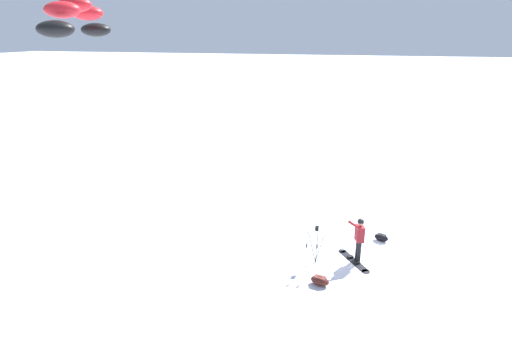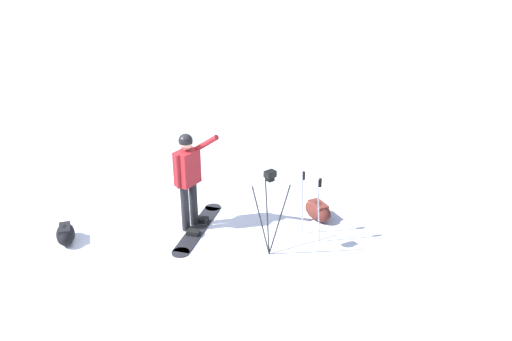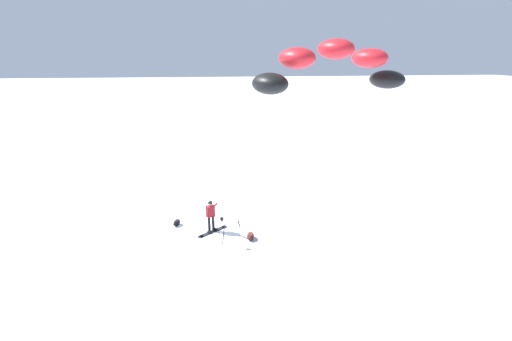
{
  "view_description": "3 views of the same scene",
  "coord_description": "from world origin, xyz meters",
  "px_view_note": "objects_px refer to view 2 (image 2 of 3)",
  "views": [
    {
      "loc": [
        -0.22,
        -14.53,
        8.02
      ],
      "look_at": [
        -3.71,
        -1.73,
        3.62
      ],
      "focal_mm": 29.25,
      "sensor_mm": 36.0,
      "label": 1
    },
    {
      "loc": [
        -7.21,
        3.77,
        4.8
      ],
      "look_at": [
        -1.33,
        -0.96,
        1.33
      ],
      "focal_mm": 38.41,
      "sensor_mm": 36.0,
      "label": 2
    },
    {
      "loc": [
        -16.37,
        -0.51,
        8.62
      ],
      "look_at": [
        -4.93,
        -2.13,
        4.8
      ],
      "focal_mm": 24.04,
      "sensor_mm": 36.0,
      "label": 3
    }
  ],
  "objects_px": {
    "gear_bag_small": "(65,234)",
    "ski_poles": "(311,197)",
    "camera_tripod": "(270,196)",
    "snowboard": "(198,228)",
    "snowboarder": "(188,172)",
    "gear_bag_large": "(318,210)"
  },
  "relations": [
    {
      "from": "gear_bag_large",
      "to": "snowboard",
      "type": "bearing_deg",
      "value": 61.09
    },
    {
      "from": "snowboarder",
      "to": "camera_tripod",
      "type": "distance_m",
      "value": 1.56
    },
    {
      "from": "snowboard",
      "to": "gear_bag_small",
      "type": "distance_m",
      "value": 2.15
    },
    {
      "from": "snowboarder",
      "to": "gear_bag_large",
      "type": "distance_m",
      "value": 2.39
    },
    {
      "from": "snowboard",
      "to": "camera_tripod",
      "type": "bearing_deg",
      "value": -161.64
    },
    {
      "from": "ski_poles",
      "to": "gear_bag_large",
      "type": "bearing_deg",
      "value": -56.22
    },
    {
      "from": "snowboarder",
      "to": "gear_bag_small",
      "type": "height_order",
      "value": "snowboarder"
    },
    {
      "from": "gear_bag_large",
      "to": "snowboarder",
      "type": "bearing_deg",
      "value": 58.94
    },
    {
      "from": "gear_bag_large",
      "to": "ski_poles",
      "type": "bearing_deg",
      "value": 123.78
    },
    {
      "from": "gear_bag_small",
      "to": "ski_poles",
      "type": "bearing_deg",
      "value": -127.27
    },
    {
      "from": "gear_bag_large",
      "to": "camera_tripod",
      "type": "bearing_deg",
      "value": 103.26
    },
    {
      "from": "snowboarder",
      "to": "gear_bag_small",
      "type": "relative_size",
      "value": 2.76
    },
    {
      "from": "gear_bag_small",
      "to": "snowboard",
      "type": "bearing_deg",
      "value": -117.72
    },
    {
      "from": "camera_tripod",
      "to": "gear_bag_small",
      "type": "distance_m",
      "value": 3.43
    },
    {
      "from": "snowboard",
      "to": "gear_bag_small",
      "type": "height_order",
      "value": "gear_bag_small"
    },
    {
      "from": "camera_tripod",
      "to": "snowboarder",
      "type": "bearing_deg",
      "value": 18.96
    },
    {
      "from": "camera_tripod",
      "to": "ski_poles",
      "type": "xyz_separation_m",
      "value": [
        -0.06,
        -0.82,
        -0.26
      ]
    },
    {
      "from": "gear_bag_large",
      "to": "camera_tripod",
      "type": "relative_size",
      "value": 0.47
    },
    {
      "from": "snowboarder",
      "to": "gear_bag_small",
      "type": "xyz_separation_m",
      "value": [
        0.87,
        1.84,
        -0.89
      ]
    },
    {
      "from": "camera_tripod",
      "to": "snowboard",
      "type": "bearing_deg",
      "value": 18.36
    },
    {
      "from": "gear_bag_small",
      "to": "ski_poles",
      "type": "distance_m",
      "value": 4.03
    },
    {
      "from": "camera_tripod",
      "to": "ski_poles",
      "type": "bearing_deg",
      "value": -94.23
    }
  ]
}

